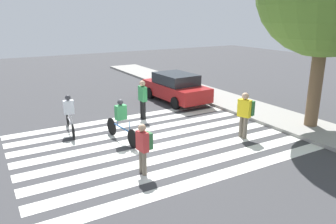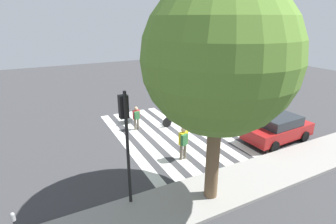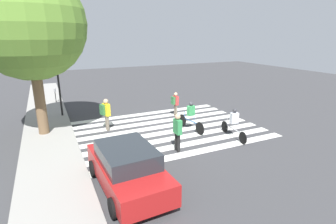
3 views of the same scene
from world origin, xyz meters
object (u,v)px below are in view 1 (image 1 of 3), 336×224
Objects in this scene: pedestrian_adult_tall_backpack at (245,112)px; pedestrian_adult_blue_shirt at (144,145)px; cyclist_near_curb at (121,119)px; car_parked_silver_sedan at (176,87)px; pedestrian_child_with_backpack at (143,97)px; cyclist_mid_street at (69,112)px.

pedestrian_adult_tall_backpack is 4.77m from pedestrian_adult_blue_shirt.
car_parked_silver_sedan is at bearing 123.83° from cyclist_near_curb.
cyclist_near_curb reaches higher than car_parked_silver_sedan.
cyclist_near_curb is 6.39m from car_parked_silver_sedan.
pedestrian_child_with_backpack is 0.76× the size of cyclist_mid_street.
cyclist_mid_street is at bearing 93.17° from pedestrian_child_with_backpack.
cyclist_near_curb is at bearing 46.07° from pedestrian_adult_tall_backpack.
cyclist_near_curb is at bearing 43.46° from cyclist_mid_street.
car_parked_silver_sedan is at bearing -43.97° from pedestrian_adult_blue_shirt.
pedestrian_child_with_backpack is at bearing 100.07° from cyclist_mid_street.
pedestrian_adult_tall_backpack reaches higher than pedestrian_adult_blue_shirt.
pedestrian_adult_tall_backpack is 0.77× the size of cyclist_mid_street.
cyclist_near_curb reaches higher than cyclist_mid_street.
pedestrian_adult_tall_backpack is 0.41× the size of car_parked_silver_sedan.
pedestrian_adult_tall_backpack is at bearing -150.81° from pedestrian_child_with_backpack.
pedestrian_adult_blue_shirt is 4.84m from cyclist_mid_street.
pedestrian_child_with_backpack reaches higher than pedestrian_adult_blue_shirt.
pedestrian_adult_blue_shirt is 2.84m from cyclist_near_curb.
cyclist_near_curb is at bearing -15.04° from pedestrian_adult_blue_shirt.
pedestrian_adult_tall_backpack is 1.14× the size of pedestrian_adult_blue_shirt.
car_parked_silver_sedan is (-1.96, 2.97, -0.22)m from pedestrian_child_with_backpack.
cyclist_near_curb is (-2.80, 0.44, -0.06)m from pedestrian_adult_blue_shirt.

